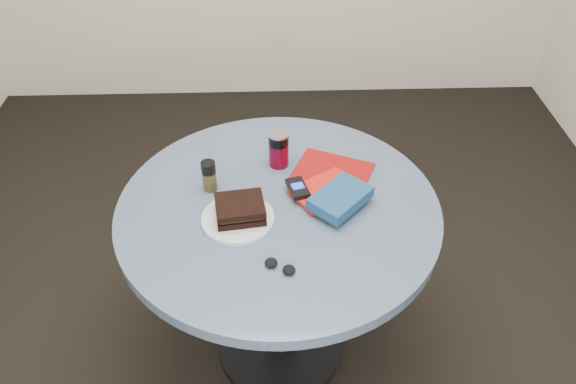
{
  "coord_description": "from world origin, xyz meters",
  "views": [
    {
      "loc": [
        -0.02,
        -1.3,
        1.89
      ],
      "look_at": [
        0.03,
        0.0,
        0.8
      ],
      "focal_mm": 35.0,
      "sensor_mm": 36.0,
      "label": 1
    }
  ],
  "objects_px": {
    "red_book": "(325,190)",
    "novel": "(340,198)",
    "magazine": "(333,171)",
    "sandwich": "(240,209)",
    "pepper_grinder": "(209,176)",
    "table": "(279,242)",
    "mp3_player": "(298,188)",
    "soda_can": "(279,149)",
    "headphones": "(280,266)",
    "plate": "(238,219)"
  },
  "relations": [
    {
      "from": "table",
      "to": "sandwich",
      "type": "relative_size",
      "value": 6.32
    },
    {
      "from": "soda_can",
      "to": "headphones",
      "type": "xyz_separation_m",
      "value": [
        -0.01,
        -0.47,
        -0.05
      ]
    },
    {
      "from": "sandwich",
      "to": "soda_can",
      "type": "xyz_separation_m",
      "value": [
        0.12,
        0.27,
        0.02
      ]
    },
    {
      "from": "pepper_grinder",
      "to": "sandwich",
      "type": "bearing_deg",
      "value": -55.29
    },
    {
      "from": "sandwich",
      "to": "soda_can",
      "type": "bearing_deg",
      "value": 65.62
    },
    {
      "from": "table",
      "to": "red_book",
      "type": "relative_size",
      "value": 4.98
    },
    {
      "from": "soda_can",
      "to": "novel",
      "type": "bearing_deg",
      "value": -51.17
    },
    {
      "from": "table",
      "to": "pepper_grinder",
      "type": "xyz_separation_m",
      "value": [
        -0.21,
        0.08,
        0.22
      ]
    },
    {
      "from": "plate",
      "to": "headphones",
      "type": "height_order",
      "value": "headphones"
    },
    {
      "from": "plate",
      "to": "pepper_grinder",
      "type": "distance_m",
      "value": 0.18
    },
    {
      "from": "headphones",
      "to": "red_book",
      "type": "bearing_deg",
      "value": 64.72
    },
    {
      "from": "pepper_grinder",
      "to": "red_book",
      "type": "xyz_separation_m",
      "value": [
        0.36,
        -0.04,
        -0.04
      ]
    },
    {
      "from": "sandwich",
      "to": "red_book",
      "type": "distance_m",
      "value": 0.28
    },
    {
      "from": "soda_can",
      "to": "red_book",
      "type": "distance_m",
      "value": 0.22
    },
    {
      "from": "soda_can",
      "to": "mp3_player",
      "type": "xyz_separation_m",
      "value": [
        0.06,
        -0.16,
        -0.03
      ]
    },
    {
      "from": "table",
      "to": "headphones",
      "type": "relative_size",
      "value": 10.29
    },
    {
      "from": "plate",
      "to": "red_book",
      "type": "height_order",
      "value": "red_book"
    },
    {
      "from": "table",
      "to": "magazine",
      "type": "height_order",
      "value": "magazine"
    },
    {
      "from": "soda_can",
      "to": "red_book",
      "type": "height_order",
      "value": "soda_can"
    },
    {
      "from": "soda_can",
      "to": "plate",
      "type": "bearing_deg",
      "value": -115.18
    },
    {
      "from": "plate",
      "to": "magazine",
      "type": "xyz_separation_m",
      "value": [
        0.31,
        0.23,
        -0.0
      ]
    },
    {
      "from": "magazine",
      "to": "novel",
      "type": "height_order",
      "value": "novel"
    },
    {
      "from": "table",
      "to": "sandwich",
      "type": "height_order",
      "value": "sandwich"
    },
    {
      "from": "soda_can",
      "to": "red_book",
      "type": "bearing_deg",
      "value": -48.13
    },
    {
      "from": "table",
      "to": "red_book",
      "type": "bearing_deg",
      "value": 18.15
    },
    {
      "from": "pepper_grinder",
      "to": "headphones",
      "type": "relative_size",
      "value": 1.07
    },
    {
      "from": "magazine",
      "to": "sandwich",
      "type": "bearing_deg",
      "value": -119.79
    },
    {
      "from": "table",
      "to": "soda_can",
      "type": "height_order",
      "value": "soda_can"
    },
    {
      "from": "mp3_player",
      "to": "headphones",
      "type": "bearing_deg",
      "value": -101.47
    },
    {
      "from": "table",
      "to": "novel",
      "type": "xyz_separation_m",
      "value": [
        0.19,
        -0.02,
        0.2
      ]
    },
    {
      "from": "red_book",
      "to": "pepper_grinder",
      "type": "bearing_deg",
      "value": 140.52
    },
    {
      "from": "table",
      "to": "mp3_player",
      "type": "distance_m",
      "value": 0.21
    },
    {
      "from": "red_book",
      "to": "novel",
      "type": "height_order",
      "value": "novel"
    },
    {
      "from": "novel",
      "to": "magazine",
      "type": "bearing_deg",
      "value": 44.96
    },
    {
      "from": "mp3_player",
      "to": "sandwich",
      "type": "bearing_deg",
      "value": -149.49
    },
    {
      "from": "pepper_grinder",
      "to": "mp3_player",
      "type": "xyz_separation_m",
      "value": [
        0.28,
        -0.04,
        -0.02
      ]
    },
    {
      "from": "soda_can",
      "to": "magazine",
      "type": "height_order",
      "value": "soda_can"
    },
    {
      "from": "pepper_grinder",
      "to": "table",
      "type": "bearing_deg",
      "value": -21.42
    },
    {
      "from": "magazine",
      "to": "mp3_player",
      "type": "relative_size",
      "value": 2.29
    },
    {
      "from": "sandwich",
      "to": "pepper_grinder",
      "type": "bearing_deg",
      "value": 124.71
    },
    {
      "from": "magazine",
      "to": "mp3_player",
      "type": "bearing_deg",
      "value": -112.66
    },
    {
      "from": "mp3_player",
      "to": "soda_can",
      "type": "bearing_deg",
      "value": 108.76
    },
    {
      "from": "table",
      "to": "magazine",
      "type": "bearing_deg",
      "value": 40.86
    },
    {
      "from": "pepper_grinder",
      "to": "headphones",
      "type": "distance_m",
      "value": 0.41
    },
    {
      "from": "mp3_player",
      "to": "headphones",
      "type": "xyz_separation_m",
      "value": [
        -0.06,
        -0.31,
        -0.02
      ]
    },
    {
      "from": "novel",
      "to": "headphones",
      "type": "distance_m",
      "value": 0.31
    },
    {
      "from": "red_book",
      "to": "headphones",
      "type": "relative_size",
      "value": 2.07
    },
    {
      "from": "table",
      "to": "sandwich",
      "type": "bearing_deg",
      "value": -152.05
    },
    {
      "from": "sandwich",
      "to": "magazine",
      "type": "xyz_separation_m",
      "value": [
        0.3,
        0.22,
        -0.04
      ]
    },
    {
      "from": "pepper_grinder",
      "to": "novel",
      "type": "bearing_deg",
      "value": -14.56
    }
  ]
}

